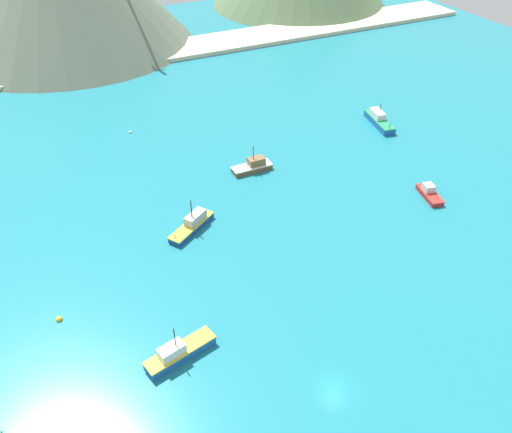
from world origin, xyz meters
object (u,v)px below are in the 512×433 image
(fishing_boat_0, at_px, (429,193))
(fishing_boat_4, at_px, (179,352))
(fishing_boat_5, at_px, (379,120))
(buoy_1, at_px, (59,319))
(fishing_boat_7, at_px, (253,166))
(buoy_2, at_px, (130,132))
(fishing_boat_2, at_px, (193,224))

(fishing_boat_0, distance_m, fishing_boat_4, 55.59)
(fishing_boat_5, xyz_separation_m, buoy_1, (-75.76, -29.11, -0.89))
(fishing_boat_4, bearing_deg, buoy_1, 134.01)
(fishing_boat_0, xyz_separation_m, fishing_boat_4, (-53.65, -14.56, 0.24))
(fishing_boat_7, height_order, buoy_2, fishing_boat_7)
(fishing_boat_4, bearing_deg, fishing_boat_0, 15.18)
(fishing_boat_2, xyz_separation_m, fishing_boat_7, (17.38, 12.53, -0.02))
(fishing_boat_4, distance_m, fishing_boat_7, 46.78)
(fishing_boat_0, xyz_separation_m, fishing_boat_2, (-42.54, 10.02, 0.22))
(fishing_boat_2, bearing_deg, buoy_2, 90.58)
(fishing_boat_4, height_order, buoy_2, fishing_boat_4)
(fishing_boat_0, xyz_separation_m, buoy_1, (-66.53, -1.22, -0.58))
(fishing_boat_5, bearing_deg, fishing_boat_0, -108.30)
(fishing_boat_0, bearing_deg, fishing_boat_7, 138.13)
(fishing_boat_0, relative_size, fishing_boat_5, 0.63)
(fishing_boat_0, xyz_separation_m, fishing_boat_5, (9.22, 27.89, 0.31))
(fishing_boat_0, relative_size, fishing_boat_2, 0.74)
(fishing_boat_0, relative_size, fishing_boat_4, 0.71)
(fishing_boat_4, bearing_deg, fishing_boat_7, 52.49)
(fishing_boat_0, xyz_separation_m, fishing_boat_7, (-25.16, 22.55, 0.20))
(fishing_boat_7, bearing_deg, fishing_boat_0, -41.87)
(fishing_boat_0, height_order, fishing_boat_4, fishing_boat_4)
(fishing_boat_7, relative_size, buoy_2, 11.38)
(fishing_boat_2, height_order, fishing_boat_5, fishing_boat_2)
(fishing_boat_0, relative_size, buoy_2, 9.99)
(fishing_boat_7, height_order, buoy_1, fishing_boat_7)
(fishing_boat_5, bearing_deg, buoy_1, -158.98)
(fishing_boat_4, relative_size, fishing_boat_5, 0.89)
(fishing_boat_4, xyz_separation_m, buoy_2, (10.71, 63.19, -0.85))
(buoy_2, bearing_deg, fishing_boat_5, -21.69)
(buoy_1, height_order, buoy_2, buoy_1)
(fishing_boat_0, bearing_deg, fishing_boat_4, -164.82)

